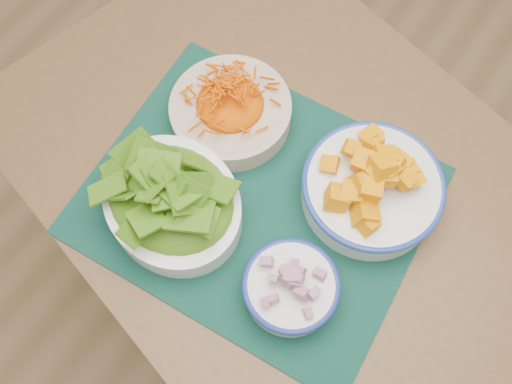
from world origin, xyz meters
TOP-DOWN VIEW (x-y plane):
  - ground at (0.00, 0.00)m, footprint 4.00×4.00m
  - table at (0.18, -0.31)m, footprint 1.20×0.93m
  - placemat at (0.13, -0.37)m, footprint 0.56×0.48m
  - carrot_bowl at (0.01, -0.28)m, footprint 0.21×0.21m
  - squash_bowl at (0.27, -0.26)m, footprint 0.24×0.24m
  - lettuce_bowl at (0.03, -0.46)m, footprint 0.28×0.26m
  - onion_bowl at (0.26, -0.47)m, footprint 0.17×0.17m

SIDE VIEW (x-z plane):
  - ground at x=0.00m, z-range 0.00..0.00m
  - table at x=0.18m, z-range 0.26..1.01m
  - placemat at x=0.13m, z-range 0.75..0.75m
  - onion_bowl at x=0.26m, z-range 0.75..0.83m
  - carrot_bowl at x=0.01m, z-range 0.75..0.83m
  - lettuce_bowl at x=0.03m, z-range 0.75..0.86m
  - squash_bowl at x=0.27m, z-range 0.75..0.86m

